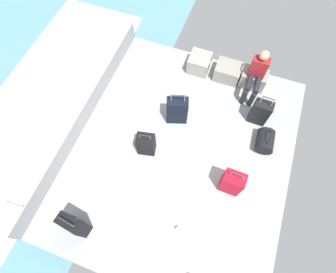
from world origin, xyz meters
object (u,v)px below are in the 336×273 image
(suitcase_3, at_px, (177,111))
(paper_cup, at_px, (178,230))
(cargo_crate_1, at_px, (228,72))
(cargo_crate_0, at_px, (199,63))
(suitcase_0, at_px, (232,183))
(cargo_crate_2, at_px, (253,79))
(suitcase_1, at_px, (260,112))
(passenger_seated, at_px, (257,74))
(suitcase_4, at_px, (146,144))
(suitcase_2, at_px, (74,225))
(duffel_bag, at_px, (265,141))

(suitcase_3, height_order, paper_cup, suitcase_3)
(cargo_crate_1, bearing_deg, cargo_crate_0, -179.89)
(suitcase_0, bearing_deg, cargo_crate_2, 92.78)
(suitcase_1, bearing_deg, passenger_seated, 113.88)
(passenger_seated, xyz_separation_m, suitcase_1, (0.31, -0.70, -0.27))
(cargo_crate_1, relative_size, paper_cup, 6.03)
(suitcase_1, distance_m, suitcase_4, 2.45)
(suitcase_2, bearing_deg, passenger_seated, 60.91)
(duffel_bag, bearing_deg, passenger_seated, 114.55)
(cargo_crate_0, height_order, duffel_bag, duffel_bag)
(suitcase_0, xyz_separation_m, paper_cup, (-0.66, -1.08, -0.29))
(duffel_bag, bearing_deg, suitcase_1, 115.42)
(cargo_crate_0, bearing_deg, passenger_seated, -8.84)
(suitcase_3, bearing_deg, passenger_seated, 44.11)
(cargo_crate_1, bearing_deg, duffel_bag, -51.10)
(passenger_seated, bearing_deg, suitcase_2, -119.09)
(suitcase_2, bearing_deg, paper_cup, 18.46)
(cargo_crate_1, xyz_separation_m, suitcase_2, (-1.64, -4.21, 0.14))
(suitcase_4, relative_size, paper_cup, 6.92)
(cargo_crate_0, bearing_deg, cargo_crate_1, 0.11)
(cargo_crate_1, bearing_deg, suitcase_1, -44.86)
(paper_cup, bearing_deg, duffel_bag, 63.37)
(suitcase_1, bearing_deg, suitcase_4, -143.02)
(passenger_seated, height_order, suitcase_1, passenger_seated)
(cargo_crate_2, bearing_deg, suitcase_0, -87.22)
(passenger_seated, bearing_deg, cargo_crate_0, 171.16)
(suitcase_4, bearing_deg, cargo_crate_0, 81.12)
(cargo_crate_0, xyz_separation_m, suitcase_4, (-0.37, -2.38, 0.08))
(cargo_crate_2, relative_size, suitcase_3, 0.65)
(cargo_crate_0, distance_m, suitcase_2, 4.32)
(suitcase_1, bearing_deg, cargo_crate_2, 109.27)
(cargo_crate_2, xyz_separation_m, suitcase_3, (-1.32, -1.47, 0.15))
(cargo_crate_1, bearing_deg, passenger_seated, -18.60)
(suitcase_0, height_order, duffel_bag, suitcase_0)
(suitcase_1, height_order, paper_cup, suitcase_1)
(suitcase_0, bearing_deg, passenger_seated, 93.00)
(suitcase_0, xyz_separation_m, suitcase_3, (-1.44, 1.09, 0.02))
(cargo_crate_0, height_order, cargo_crate_1, cargo_crate_0)
(paper_cup, bearing_deg, cargo_crate_1, 90.86)
(suitcase_0, relative_size, suitcase_3, 0.90)
(cargo_crate_0, xyz_separation_m, cargo_crate_1, (0.68, 0.00, -0.02))
(passenger_seated, height_order, duffel_bag, passenger_seated)
(passenger_seated, distance_m, duffel_bag, 1.42)
(cargo_crate_2, bearing_deg, cargo_crate_0, 179.44)
(suitcase_2, bearing_deg, cargo_crate_0, 77.25)
(cargo_crate_0, relative_size, duffel_bag, 1.01)
(duffel_bag, bearing_deg, cargo_crate_2, 111.66)
(cargo_crate_1, relative_size, cargo_crate_2, 1.01)
(passenger_seated, bearing_deg, paper_cup, -98.91)
(suitcase_1, relative_size, suitcase_2, 1.10)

